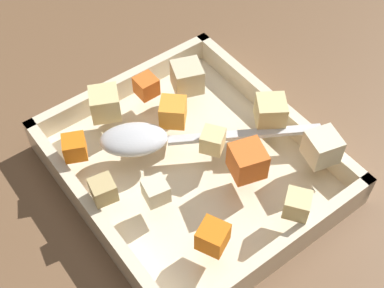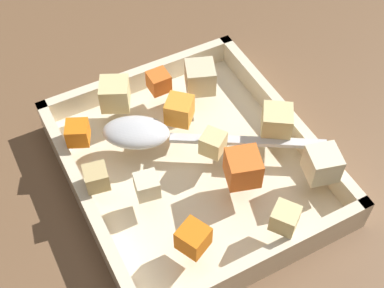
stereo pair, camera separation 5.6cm
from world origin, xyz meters
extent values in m
plane|color=brown|center=(0.00, 0.00, 0.00)|extent=(4.00, 4.00, 0.00)
cube|color=beige|center=(0.02, 0.01, 0.01)|extent=(0.29, 0.26, 0.01)
cube|color=beige|center=(0.02, -0.11, 0.03)|extent=(0.29, 0.01, 0.03)
cube|color=beige|center=(0.02, 0.13, 0.03)|extent=(0.29, 0.01, 0.03)
cube|color=beige|center=(-0.12, 0.01, 0.03)|extent=(0.01, 0.26, 0.03)
cube|color=beige|center=(0.16, 0.01, 0.03)|extent=(0.01, 0.26, 0.03)
cube|color=orange|center=(-0.04, -0.02, 0.06)|extent=(0.04, 0.04, 0.03)
cube|color=orange|center=(-0.08, 0.06, 0.06)|extent=(0.03, 0.03, 0.03)
cube|color=orange|center=(0.09, 0.11, 0.06)|extent=(0.03, 0.03, 0.02)
cube|color=orange|center=(0.06, 0.00, 0.06)|extent=(0.04, 0.04, 0.03)
cube|color=orange|center=(0.12, 0.00, 0.06)|extent=(0.02, 0.02, 0.02)
cube|color=#E0CC89|center=(-0.10, -0.03, 0.06)|extent=(0.03, 0.03, 0.02)
cube|color=beige|center=(-0.01, 0.07, 0.05)|extent=(0.03, 0.03, 0.02)
cube|color=#E0CC89|center=(0.00, -0.08, 0.06)|extent=(0.04, 0.04, 0.03)
cube|color=beige|center=(0.10, -0.04, 0.06)|extent=(0.04, 0.04, 0.03)
cube|color=#E0CC89|center=(0.01, -0.01, 0.06)|extent=(0.03, 0.03, 0.02)
cube|color=tan|center=(0.02, 0.11, 0.06)|extent=(0.03, 0.03, 0.02)
cube|color=beige|center=(-0.07, -0.09, 0.06)|extent=(0.04, 0.04, 0.03)
cube|color=#E0CC89|center=(0.12, 0.05, 0.06)|extent=(0.04, 0.04, 0.03)
ellipsoid|color=silver|center=(0.06, 0.05, 0.05)|extent=(0.08, 0.08, 0.02)
cube|color=silver|center=(0.00, -0.05, 0.05)|extent=(0.09, 0.15, 0.01)
camera|label=1|loc=(-0.26, 0.22, 0.49)|focal=50.01mm
camera|label=2|loc=(-0.29, 0.17, 0.49)|focal=50.01mm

